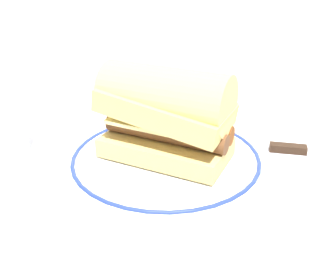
{
  "coord_description": "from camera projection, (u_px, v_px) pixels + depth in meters",
  "views": [
    {
      "loc": [
        0.08,
        -0.48,
        0.28
      ],
      "look_at": [
        0.0,
        0.0,
        0.04
      ],
      "focal_mm": 41.05,
      "sensor_mm": 36.0,
      "label": 1
    }
  ],
  "objects": [
    {
      "name": "drinking_glass",
      "position": [
        4.0,
        132.0,
        0.56
      ],
      "size": [
        0.06,
        0.06,
        0.09
      ],
      "color": "silver",
      "rests_on": "ground_plane"
    },
    {
      "name": "ground_plane",
      "position": [
        166.0,
        164.0,
        0.56
      ],
      "size": [
        1.5,
        1.5,
        0.0
      ],
      "primitive_type": "plane",
      "color": "silver"
    },
    {
      "name": "plate",
      "position": [
        168.0,
        158.0,
        0.56
      ],
      "size": [
        0.29,
        0.29,
        0.01
      ],
      "color": "white",
      "rests_on": "ground_plane"
    },
    {
      "name": "sausage_sandwich",
      "position": [
        168.0,
        111.0,
        0.52
      ],
      "size": [
        0.2,
        0.14,
        0.13
      ],
      "rotation": [
        0.0,
        0.0,
        -0.29
      ],
      "color": "#DBBB6D",
      "rests_on": "plate"
    },
    {
      "name": "butter_knife",
      "position": [
        314.0,
        152.0,
        0.58
      ],
      "size": [
        0.16,
        0.02,
        0.01
      ],
      "color": "silver",
      "rests_on": "ground_plane"
    }
  ]
}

